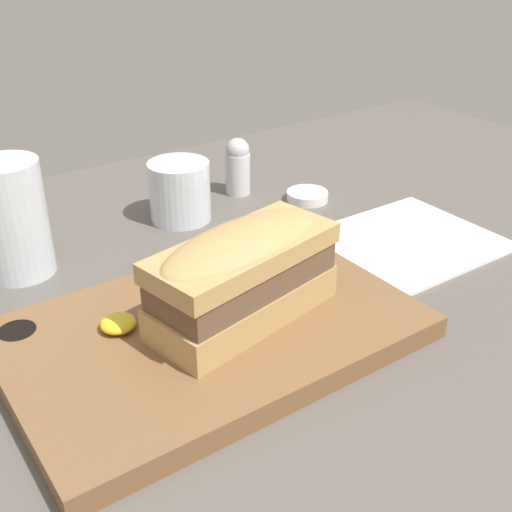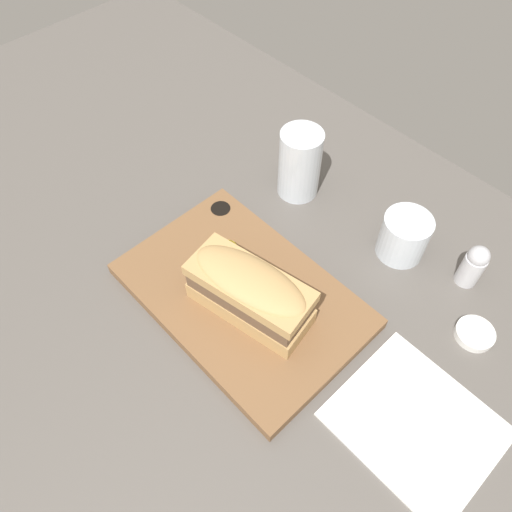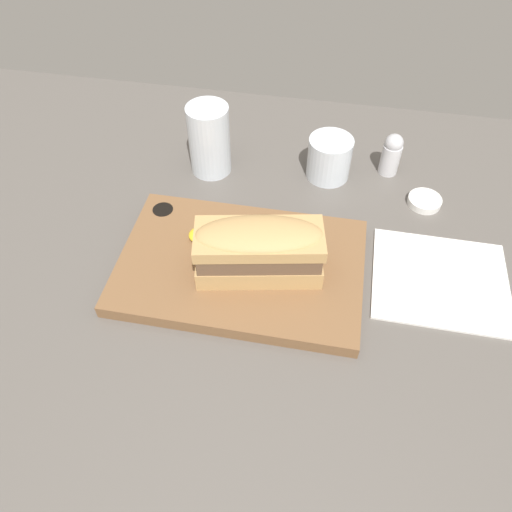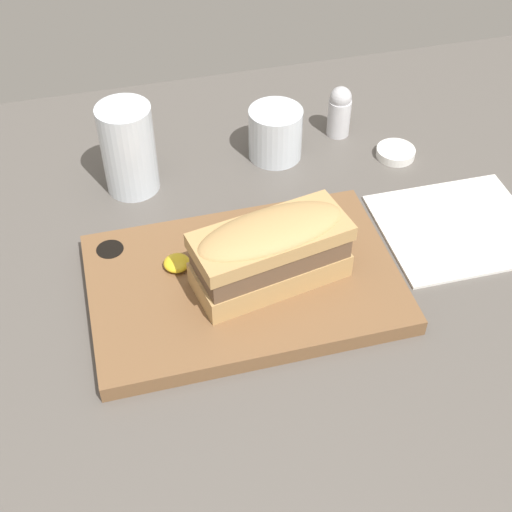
{
  "view_description": "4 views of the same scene",
  "coord_description": "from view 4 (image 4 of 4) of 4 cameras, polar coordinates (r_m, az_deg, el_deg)",
  "views": [
    {
      "loc": [
        -17.92,
        -36.31,
        35.72
      ],
      "look_at": [
        10.29,
        3.88,
        9.2
      ],
      "focal_mm": 45.0,
      "sensor_mm": 36.0,
      "label": 1
    },
    {
      "loc": [
        34.78,
        -20.95,
        65.33
      ],
      "look_at": [
        5.48,
        6.92,
        10.13
      ],
      "focal_mm": 35.0,
      "sensor_mm": 36.0,
      "label": 2
    },
    {
      "loc": [
        16.11,
        -41.0,
        58.62
      ],
      "look_at": [
        8.26,
        1.44,
        8.88
      ],
      "focal_mm": 35.0,
      "sensor_mm": 36.0,
      "label": 3
    },
    {
      "loc": [
        -7.16,
        -50.54,
        62.67
      ],
      "look_at": [
        6.37,
        1.7,
        9.46
      ],
      "focal_mm": 50.0,
      "sensor_mm": 36.0,
      "label": 4
    }
  ],
  "objects": [
    {
      "name": "salt_shaker",
      "position": [
        1.05,
        6.7,
        11.47
      ],
      "size": [
        3.29,
        3.29,
        7.65
      ],
      "color": "silver",
      "rests_on": "dining_table"
    },
    {
      "name": "dining_table",
      "position": [
        0.8,
        -4.13,
        -5.95
      ],
      "size": [
        164.32,
        103.1,
        2.0
      ],
      "color": "#56514C",
      "rests_on": "ground"
    },
    {
      "name": "napkin",
      "position": [
        0.93,
        15.8,
        2.22
      ],
      "size": [
        19.27,
        17.06,
        0.4
      ],
      "rotation": [
        0.0,
        0.0,
        -0.01
      ],
      "color": "white",
      "rests_on": "dining_table"
    },
    {
      "name": "condiment_dish",
      "position": [
        1.03,
        11.11,
        8.12
      ],
      "size": [
        5.44,
        5.44,
        1.22
      ],
      "color": "white",
      "rests_on": "dining_table"
    },
    {
      "name": "sandwich",
      "position": [
        0.78,
        1.19,
        0.54
      ],
      "size": [
        18.25,
        10.35,
        8.6
      ],
      "rotation": [
        0.0,
        0.0,
        0.19
      ],
      "color": "tan",
      "rests_on": "serving_board"
    },
    {
      "name": "wine_glass",
      "position": [
        1.0,
        1.55,
        9.58
      ],
      "size": [
        7.46,
        7.46,
        7.3
      ],
      "color": "silver",
      "rests_on": "dining_table"
    },
    {
      "name": "water_glass",
      "position": [
        0.95,
        -10.11,
        8.02
      ],
      "size": [
        7.03,
        7.03,
        12.28
      ],
      "color": "silver",
      "rests_on": "dining_table"
    },
    {
      "name": "mustard_dollop",
      "position": [
        0.82,
        -6.35,
        -0.56
      ],
      "size": [
        3.08,
        3.08,
        1.23
      ],
      "color": "gold",
      "rests_on": "serving_board"
    },
    {
      "name": "serving_board",
      "position": [
        0.82,
        -1.05,
        -2.14
      ],
      "size": [
        35.01,
        23.1,
        2.13
      ],
      "color": "brown",
      "rests_on": "dining_table"
    }
  ]
}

